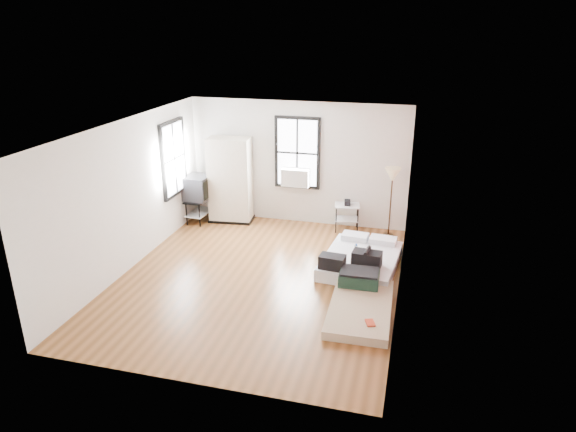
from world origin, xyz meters
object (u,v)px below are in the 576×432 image
(wardrobe, at_px, (230,180))
(side_table, at_px, (347,210))
(floor_lamp, at_px, (392,179))
(tv_stand, at_px, (198,189))
(mattress_main, at_px, (360,259))
(mattress_bare, at_px, (360,300))

(wardrobe, distance_m, side_table, 2.77)
(side_table, xyz_separation_m, floor_lamp, (0.94, -0.07, 0.82))
(tv_stand, bearing_deg, wardrobe, 22.08)
(side_table, bearing_deg, wardrobe, -178.53)
(side_table, xyz_separation_m, tv_stand, (-3.42, -0.32, 0.31))
(wardrobe, bearing_deg, floor_lamp, -5.22)
(mattress_main, relative_size, floor_lamp, 1.26)
(floor_lamp, height_order, tv_stand, floor_lamp)
(mattress_bare, height_order, tv_stand, tv_stand)
(floor_lamp, bearing_deg, side_table, 175.75)
(mattress_main, height_order, wardrobe, wardrobe)
(wardrobe, distance_m, floor_lamp, 3.68)
(wardrobe, height_order, tv_stand, wardrobe)
(tv_stand, bearing_deg, floor_lamp, 5.69)
(mattress_bare, bearing_deg, floor_lamp, 84.52)
(mattress_main, xyz_separation_m, side_table, (-0.54, 1.78, 0.33))
(mattress_bare, relative_size, wardrobe, 0.95)
(mattress_main, distance_m, side_table, 1.89)
(mattress_bare, xyz_separation_m, side_table, (-0.72, 3.25, 0.36))
(floor_lamp, bearing_deg, wardrobe, -180.00)
(wardrobe, distance_m, tv_stand, 0.77)
(tv_stand, bearing_deg, mattress_bare, -32.89)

